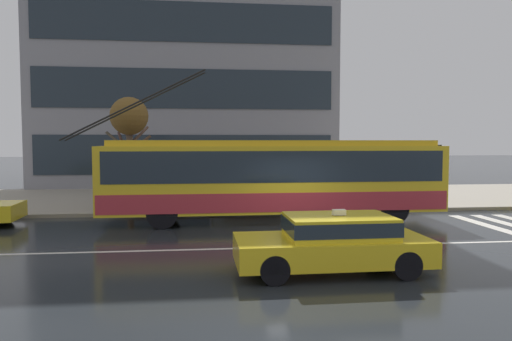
{
  "coord_description": "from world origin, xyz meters",
  "views": [
    {
      "loc": [
        -3.07,
        -13.82,
        2.89
      ],
      "look_at": [
        -1.1,
        3.43,
        1.83
      ],
      "focal_mm": 33.25,
      "sensor_mm": 36.0,
      "label": 1
    }
  ],
  "objects_px": {
    "taxi_oncoming_near": "(334,241)",
    "pedestrian_at_shelter": "(294,183)",
    "pedestrian_approaching_curb": "(357,168)",
    "street_tree_bare": "(129,119)",
    "bus_shelter": "(253,161)",
    "trolleybus": "(273,177)"
  },
  "relations": [
    {
      "from": "bus_shelter",
      "to": "pedestrian_approaching_curb",
      "type": "relative_size",
      "value": 2.02
    },
    {
      "from": "bus_shelter",
      "to": "street_tree_bare",
      "type": "height_order",
      "value": "street_tree_bare"
    },
    {
      "from": "pedestrian_approaching_curb",
      "to": "street_tree_bare",
      "type": "xyz_separation_m",
      "value": [
        -9.8,
        0.94,
        2.12
      ]
    },
    {
      "from": "trolleybus",
      "to": "pedestrian_approaching_curb",
      "type": "xyz_separation_m",
      "value": [
        4.13,
        3.01,
        0.11
      ]
    },
    {
      "from": "pedestrian_at_shelter",
      "to": "street_tree_bare",
      "type": "xyz_separation_m",
      "value": [
        -6.89,
        1.64,
        2.68
      ]
    },
    {
      "from": "taxi_oncoming_near",
      "to": "bus_shelter",
      "type": "distance_m",
      "value": 10.94
    },
    {
      "from": "taxi_oncoming_near",
      "to": "pedestrian_approaching_curb",
      "type": "xyz_separation_m",
      "value": [
        3.81,
        9.86,
        1.02
      ]
    },
    {
      "from": "bus_shelter",
      "to": "street_tree_bare",
      "type": "relative_size",
      "value": 0.87
    },
    {
      "from": "trolleybus",
      "to": "pedestrian_at_shelter",
      "type": "xyz_separation_m",
      "value": [
        1.22,
        2.31,
        -0.45
      ]
    },
    {
      "from": "street_tree_bare",
      "to": "pedestrian_at_shelter",
      "type": "bearing_deg",
      "value": -13.38
    },
    {
      "from": "trolleybus",
      "to": "bus_shelter",
      "type": "distance_m",
      "value": 4.02
    },
    {
      "from": "trolleybus",
      "to": "pedestrian_at_shelter",
      "type": "height_order",
      "value": "trolleybus"
    },
    {
      "from": "taxi_oncoming_near",
      "to": "pedestrian_at_shelter",
      "type": "relative_size",
      "value": 2.45
    },
    {
      "from": "pedestrian_at_shelter",
      "to": "trolleybus",
      "type": "bearing_deg",
      "value": -117.85
    },
    {
      "from": "bus_shelter",
      "to": "pedestrian_approaching_curb",
      "type": "xyz_separation_m",
      "value": [
        4.45,
        -0.98,
        -0.32
      ]
    },
    {
      "from": "taxi_oncoming_near",
      "to": "pedestrian_approaching_curb",
      "type": "relative_size",
      "value": 2.12
    },
    {
      "from": "pedestrian_at_shelter",
      "to": "pedestrian_approaching_curb",
      "type": "relative_size",
      "value": 0.87
    },
    {
      "from": "trolleybus",
      "to": "bus_shelter",
      "type": "height_order",
      "value": "trolleybus"
    },
    {
      "from": "trolleybus",
      "to": "street_tree_bare",
      "type": "xyz_separation_m",
      "value": [
        -5.67,
        3.95,
        2.23
      ]
    },
    {
      "from": "bus_shelter",
      "to": "pedestrian_at_shelter",
      "type": "distance_m",
      "value": 2.44
    },
    {
      "from": "taxi_oncoming_near",
      "to": "street_tree_bare",
      "type": "bearing_deg",
      "value": 119.0
    },
    {
      "from": "trolleybus",
      "to": "bus_shelter",
      "type": "xyz_separation_m",
      "value": [
        -0.31,
        3.99,
        0.43
      ]
    }
  ]
}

